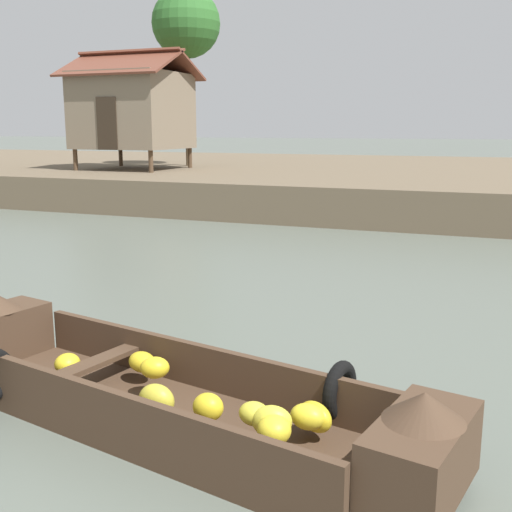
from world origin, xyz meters
TOP-DOWN VIEW (x-y plane):
  - ground_plane at (0.00, 10.00)m, footprint 300.00×300.00m
  - riverbank_strip at (0.00, 25.92)m, footprint 160.00×20.00m
  - banana_boat at (-0.49, 4.74)m, footprint 5.35×2.13m
  - stilt_house_left at (-10.75, 20.55)m, footprint 4.25×3.80m
  - palm_tree_near at (-9.87, 23.27)m, footprint 2.70×2.70m

SIDE VIEW (x-z plane):
  - ground_plane at x=0.00m, z-range 0.00..0.00m
  - banana_boat at x=-0.49m, z-range -0.14..0.72m
  - riverbank_strip at x=0.00m, z-range 0.00..1.06m
  - stilt_house_left at x=-10.75m, z-range 1.12..5.41m
  - palm_tree_near at x=-9.87m, z-range 3.13..10.05m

